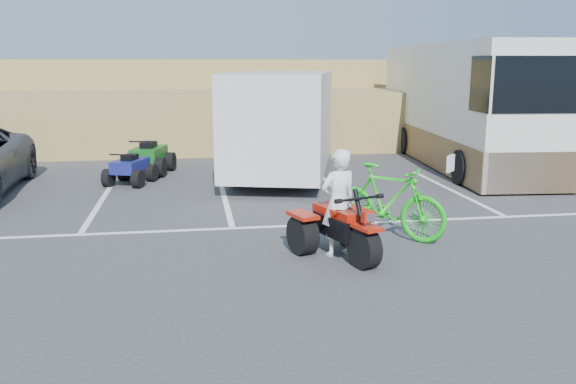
{
  "coord_description": "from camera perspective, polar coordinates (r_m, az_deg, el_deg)",
  "views": [
    {
      "loc": [
        -0.69,
        -8.44,
        2.99
      ],
      "look_at": [
        0.78,
        0.79,
        1.0
      ],
      "focal_mm": 38.0,
      "sensor_mm": 36.0,
      "label": 1
    }
  ],
  "objects": [
    {
      "name": "ground",
      "position": [
        8.98,
        -4.16,
        -7.46
      ],
      "size": [
        100.0,
        100.0,
        0.0
      ],
      "primitive_type": "plane",
      "color": "#363638",
      "rests_on": "ground"
    },
    {
      "name": "parking_stripes",
      "position": [
        12.95,
        -1.9,
        -1.31
      ],
      "size": [
        28.0,
        5.16,
        0.01
      ],
      "color": "white",
      "rests_on": "ground"
    },
    {
      "name": "grass_embankment",
      "position": [
        23.98,
        -7.44,
        8.19
      ],
      "size": [
        40.0,
        8.5,
        3.1
      ],
      "color": "olive",
      "rests_on": "ground"
    },
    {
      "name": "red_trike_atv",
      "position": [
        9.62,
        5.15,
        -6.13
      ],
      "size": [
        1.71,
        1.96,
        1.07
      ],
      "primitive_type": null,
      "rotation": [
        0.0,
        0.0,
        0.33
      ],
      "color": "#AE1A09",
      "rests_on": "ground"
    },
    {
      "name": "rider",
      "position": [
        9.52,
        4.75,
        -1.02
      ],
      "size": [
        0.72,
        0.59,
        1.7
      ],
      "primitive_type": "imported",
      "rotation": [
        0.0,
        0.0,
        3.48
      ],
      "color": "white",
      "rests_on": "ground"
    },
    {
      "name": "green_dirt_bike",
      "position": [
        10.65,
        9.3,
        -0.86
      ],
      "size": [
        1.98,
        1.9,
        1.29
      ],
      "primitive_type": "imported",
      "rotation": [
        0.0,
        0.0,
        0.82
      ],
      "color": "#14BF19",
      "rests_on": "ground"
    },
    {
      "name": "cargo_trailer",
      "position": [
        16.14,
        -0.54,
        6.67
      ],
      "size": [
        3.81,
        6.28,
        2.74
      ],
      "rotation": [
        0.0,
        0.0,
        -0.27
      ],
      "color": "silver",
      "rests_on": "ground"
    },
    {
      "name": "rv_motorhome",
      "position": [
        19.19,
        15.99,
        7.15
      ],
      "size": [
        3.25,
        9.83,
        3.47
      ],
      "rotation": [
        0.0,
        0.0,
        -0.08
      ],
      "color": "silver",
      "rests_on": "ground"
    },
    {
      "name": "quad_atv_blue",
      "position": [
        15.79,
        -14.47,
        0.73
      ],
      "size": [
        1.33,
        1.53,
        0.84
      ],
      "primitive_type": null,
      "rotation": [
        0.0,
        0.0,
        -0.34
      ],
      "color": "navy",
      "rests_on": "ground"
    },
    {
      "name": "quad_atv_green",
      "position": [
        17.16,
        -12.8,
        1.7
      ],
      "size": [
        1.44,
        1.72,
        0.98
      ],
      "primitive_type": null,
      "rotation": [
        0.0,
        0.0,
        -0.24
      ],
      "color": "#145A17",
      "rests_on": "ground"
    }
  ]
}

